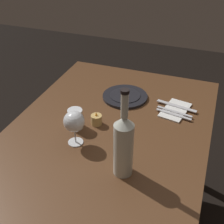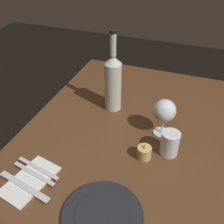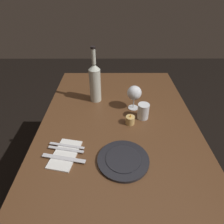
{
  "view_description": "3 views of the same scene",
  "coord_description": "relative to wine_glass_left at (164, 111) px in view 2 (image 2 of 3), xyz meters",
  "views": [
    {
      "loc": [
        -1.02,
        -0.4,
        1.59
      ],
      "look_at": [
        0.08,
        0.0,
        0.8
      ],
      "focal_mm": 48.89,
      "sensor_mm": 36.0,
      "label": 1
    },
    {
      "loc": [
        0.7,
        0.18,
        1.44
      ],
      "look_at": [
        -0.03,
        -0.08,
        0.86
      ],
      "focal_mm": 41.4,
      "sensor_mm": 36.0,
      "label": 2
    },
    {
      "loc": [
        0.89,
        -0.04,
        1.44
      ],
      "look_at": [
        0.01,
        -0.04,
        0.8
      ],
      "focal_mm": 30.51,
      "sensor_mm": 36.0,
      "label": 3
    }
  ],
  "objects": [
    {
      "name": "table_knife",
      "position": [
        0.42,
        -0.36,
        -0.1
      ],
      "size": [
        0.06,
        0.21,
        0.0
      ],
      "color": "silver",
      "rests_on": "folded_napkin"
    },
    {
      "name": "votive_candle",
      "position": [
        0.16,
        -0.03,
        -0.09
      ],
      "size": [
        0.05,
        0.05,
        0.07
      ],
      "color": "#DBB266",
      "rests_on": "dining_table"
    },
    {
      "name": "fork_inner",
      "position": [
        0.37,
        -0.36,
        -0.1
      ],
      "size": [
        0.05,
        0.18,
        0.0
      ],
      "color": "silver",
      "rests_on": "folded_napkin"
    },
    {
      "name": "water_tumbler",
      "position": [
        0.1,
        0.05,
        -0.07
      ],
      "size": [
        0.07,
        0.07,
        0.09
      ],
      "color": "white",
      "rests_on": "dining_table"
    },
    {
      "name": "dinner_plate",
      "position": [
        0.43,
        -0.09,
        -0.1
      ],
      "size": [
        0.24,
        0.24,
        0.02
      ],
      "color": "black",
      "rests_on": "dining_table"
    },
    {
      "name": "dining_table",
      "position": [
        0.12,
        -0.1,
        -0.2
      ],
      "size": [
        1.3,
        0.9,
        0.74
      ],
      "color": "#56351E",
      "rests_on": "ground"
    },
    {
      "name": "fork_outer",
      "position": [
        0.34,
        -0.36,
        -0.1
      ],
      "size": [
        0.05,
        0.18,
        0.0
      ],
      "color": "silver",
      "rests_on": "folded_napkin"
    },
    {
      "name": "wine_bottle",
      "position": [
        -0.1,
        -0.25,
        0.03
      ],
      "size": [
        0.07,
        0.07,
        0.36
      ],
      "color": "silver",
      "rests_on": "dining_table"
    },
    {
      "name": "wine_glass_left",
      "position": [
        0.0,
        0.0,
        0.0
      ],
      "size": [
        0.09,
        0.09,
        0.16
      ],
      "color": "white",
      "rests_on": "dining_table"
    },
    {
      "name": "folded_napkin",
      "position": [
        0.39,
        -0.36,
        -0.11
      ],
      "size": [
        0.21,
        0.15,
        0.01
      ],
      "color": "white",
      "rests_on": "dining_table"
    }
  ]
}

